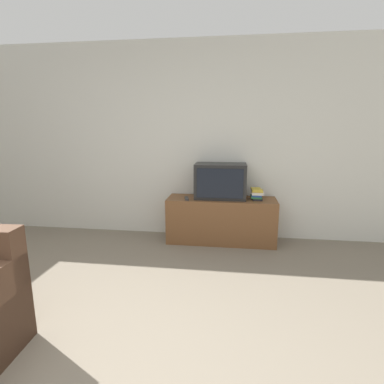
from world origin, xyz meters
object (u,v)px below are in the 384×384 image
Objects in this scene: book_stack at (257,194)px; remote_on_stand at (187,198)px; television at (220,181)px; tv_stand at (221,220)px.

book_stack is 1.28× the size of remote_on_stand.
television reaches higher than remote_on_stand.
television is (-0.02, 0.03, 0.52)m from tv_stand.
tv_stand is 0.58m from book_stack.
book_stack is (0.45, 0.01, 0.37)m from tv_stand.
tv_stand is 2.14× the size of television.
book_stack is at bearing -2.90° from television.
television is 3.11× the size of book_stack.
tv_stand is 6.67× the size of book_stack.
television is at bearing 177.10° from book_stack.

